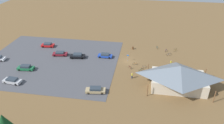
{
  "coord_description": "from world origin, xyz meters",
  "views": [
    {
      "loc": [
        -4.13,
        56.54,
        31.35
      ],
      "look_at": [
        4.51,
        3.35,
        1.2
      ],
      "focal_mm": 34.4,
      "sensor_mm": 36.0,
      "label": 1
    }
  ],
  "objects_px": {
    "bike_pavilion": "(179,76)",
    "bicycle_yellow_mid_cluster": "(175,50)",
    "trash_bin": "(133,48)",
    "bicycle_purple_yard_front": "(166,50)",
    "car_tan_by_curb": "(95,90)",
    "car_blue_far_end": "(105,55)",
    "car_maroon_near_entry": "(60,54)",
    "visitor_by_pavilion": "(171,63)",
    "bicycle_blue_near_porch": "(169,54)",
    "bicycle_green_yard_center": "(140,70)",
    "lot_sign": "(128,57)",
    "bicycle_white_front_row": "(144,67)",
    "car_silver_mid_lot": "(12,81)",
    "car_black_back_corner": "(78,56)",
    "car_red_end_stall": "(48,45)",
    "visitor_crossing_yard": "(132,75)",
    "bicycle_teal_by_bin": "(157,48)",
    "car_green_second_row": "(26,68)",
    "bicycle_red_lone_east": "(130,67)",
    "bicycle_orange_edge_south": "(135,64)",
    "pine_west": "(4,124)"
  },
  "relations": [
    {
      "from": "trash_bin",
      "to": "bicycle_purple_yard_front",
      "type": "relative_size",
      "value": 0.57
    },
    {
      "from": "lot_sign",
      "to": "visitor_crossing_yard",
      "type": "relative_size",
      "value": 1.3
    },
    {
      "from": "bike_pavilion",
      "to": "bicycle_white_front_row",
      "type": "height_order",
      "value": "bike_pavilion"
    },
    {
      "from": "car_silver_mid_lot",
      "to": "car_maroon_near_entry",
      "type": "xyz_separation_m",
      "value": [
        -6.38,
        -16.34,
        -0.02
      ]
    },
    {
      "from": "trash_bin",
      "to": "lot_sign",
      "type": "distance_m",
      "value": 8.53
    },
    {
      "from": "trash_bin",
      "to": "bicycle_red_lone_east",
      "type": "distance_m",
      "value": 12.7
    },
    {
      "from": "car_silver_mid_lot",
      "to": "car_red_end_stall",
      "type": "relative_size",
      "value": 1.1
    },
    {
      "from": "lot_sign",
      "to": "bicycle_white_front_row",
      "type": "relative_size",
      "value": 1.47
    },
    {
      "from": "trash_bin",
      "to": "bicycle_red_lone_east",
      "type": "xyz_separation_m",
      "value": [
        -0.21,
        12.7,
        -0.08
      ]
    },
    {
      "from": "car_tan_by_curb",
      "to": "car_silver_mid_lot",
      "type": "bearing_deg",
      "value": -1.27
    },
    {
      "from": "lot_sign",
      "to": "bicycle_orange_edge_south",
      "type": "xyz_separation_m",
      "value": [
        -2.39,
        1.97,
        -1.05
      ]
    },
    {
      "from": "lot_sign",
      "to": "bicycle_white_front_row",
      "type": "xyz_separation_m",
      "value": [
        -5.09,
        3.57,
        -1.02
      ]
    },
    {
      "from": "bicycle_orange_edge_south",
      "to": "bicycle_white_front_row",
      "type": "relative_size",
      "value": 1.09
    },
    {
      "from": "bicycle_orange_edge_south",
      "to": "bicycle_blue_near_porch",
      "type": "bearing_deg",
      "value": -142.97
    },
    {
      "from": "bicycle_yellow_mid_cluster",
      "to": "car_green_second_row",
      "type": "xyz_separation_m",
      "value": [
        42.51,
        19.07,
        0.37
      ]
    },
    {
      "from": "car_tan_by_curb",
      "to": "bike_pavilion",
      "type": "bearing_deg",
      "value": -164.28
    },
    {
      "from": "bicycle_blue_near_porch",
      "to": "visitor_crossing_yard",
      "type": "distance_m",
      "value": 18.21
    },
    {
      "from": "bicycle_purple_yard_front",
      "to": "car_silver_mid_lot",
      "type": "height_order",
      "value": "car_silver_mid_lot"
    },
    {
      "from": "bike_pavilion",
      "to": "bicycle_green_yard_center",
      "type": "distance_m",
      "value": 11.54
    },
    {
      "from": "bike_pavilion",
      "to": "bicycle_yellow_mid_cluster",
      "type": "distance_m",
      "value": 20.8
    },
    {
      "from": "bicycle_green_yard_center",
      "to": "visitor_by_pavilion",
      "type": "height_order",
      "value": "visitor_by_pavilion"
    },
    {
      "from": "lot_sign",
      "to": "bicycle_white_front_row",
      "type": "bearing_deg",
      "value": 144.95
    },
    {
      "from": "car_blue_far_end",
      "to": "visitor_crossing_yard",
      "type": "xyz_separation_m",
      "value": [
        -9.16,
        10.34,
        0.18
      ]
    },
    {
      "from": "bicycle_teal_by_bin",
      "to": "car_black_back_corner",
      "type": "distance_m",
      "value": 26.65
    },
    {
      "from": "pine_west",
      "to": "car_maroon_near_entry",
      "type": "height_order",
      "value": "pine_west"
    },
    {
      "from": "car_red_end_stall",
      "to": "visitor_crossing_yard",
      "type": "xyz_separation_m",
      "value": [
        -29.94,
        14.74,
        0.14
      ]
    },
    {
      "from": "bicycle_blue_near_porch",
      "to": "car_maroon_near_entry",
      "type": "distance_m",
      "value": 34.38
    },
    {
      "from": "car_tan_by_curb",
      "to": "car_blue_far_end",
      "type": "bearing_deg",
      "value": -86.47
    },
    {
      "from": "bicycle_blue_near_porch",
      "to": "car_maroon_near_entry",
      "type": "height_order",
      "value": "car_maroon_near_entry"
    },
    {
      "from": "bicycle_blue_near_porch",
      "to": "visitor_by_pavilion",
      "type": "xyz_separation_m",
      "value": [
        -0.08,
        6.38,
        0.54
      ]
    },
    {
      "from": "car_green_second_row",
      "to": "car_maroon_near_entry",
      "type": "height_order",
      "value": "car_green_second_row"
    },
    {
      "from": "trash_bin",
      "to": "pine_west",
      "type": "relative_size",
      "value": 0.14
    },
    {
      "from": "bicycle_green_yard_center",
      "to": "lot_sign",
      "type": "bearing_deg",
      "value": -52.39
    },
    {
      "from": "lot_sign",
      "to": "car_tan_by_curb",
      "type": "relative_size",
      "value": 0.45
    },
    {
      "from": "bike_pavilion",
      "to": "visitor_by_pavilion",
      "type": "xyz_separation_m",
      "value": [
        0.82,
        -10.58,
        -2.38
      ]
    },
    {
      "from": "lot_sign",
      "to": "car_red_end_stall",
      "type": "relative_size",
      "value": 0.5
    },
    {
      "from": "bicycle_red_lone_east",
      "to": "visitor_by_pavilion",
      "type": "distance_m",
      "value": 12.04
    },
    {
      "from": "car_silver_mid_lot",
      "to": "car_red_end_stall",
      "type": "height_order",
      "value": "car_red_end_stall"
    },
    {
      "from": "bicycle_white_front_row",
      "to": "bicycle_purple_yard_front",
      "type": "distance_m",
      "value": 13.85
    },
    {
      "from": "bicycle_blue_near_porch",
      "to": "car_black_back_corner",
      "type": "bearing_deg",
      "value": 12.66
    },
    {
      "from": "bicycle_blue_near_porch",
      "to": "bicycle_purple_yard_front",
      "type": "xyz_separation_m",
      "value": [
        0.7,
        -2.86,
        -0.01
      ]
    },
    {
      "from": "bicycle_white_front_row",
      "to": "bicycle_green_yard_center",
      "type": "xyz_separation_m",
      "value": [
        1.04,
        1.68,
        -0.03
      ]
    },
    {
      "from": "trash_bin",
      "to": "bicycle_red_lone_east",
      "type": "bearing_deg",
      "value": 90.96
    },
    {
      "from": "car_maroon_near_entry",
      "to": "visitor_by_pavilion",
      "type": "xyz_separation_m",
      "value": [
        -34.0,
        0.77,
        0.2
      ]
    },
    {
      "from": "lot_sign",
      "to": "bicycle_blue_near_porch",
      "type": "xyz_separation_m",
      "value": [
        -12.53,
        -5.68,
        -1.04
      ]
    },
    {
      "from": "car_black_back_corner",
      "to": "bicycle_teal_by_bin",
      "type": "bearing_deg",
      "value": -156.07
    },
    {
      "from": "bicycle_white_front_row",
      "to": "visitor_crossing_yard",
      "type": "xyz_separation_m",
      "value": [
        3.05,
        5.63,
        0.49
      ]
    },
    {
      "from": "bicycle_teal_by_bin",
      "to": "bicycle_yellow_mid_cluster",
      "type": "xyz_separation_m",
      "value": [
        -5.95,
        0.94,
        0.01
      ]
    },
    {
      "from": "car_black_back_corner",
      "to": "car_red_end_stall",
      "type": "bearing_deg",
      "value": -26.23
    },
    {
      "from": "visitor_crossing_yard",
      "to": "car_blue_far_end",
      "type": "bearing_deg",
      "value": -48.44
    }
  ]
}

